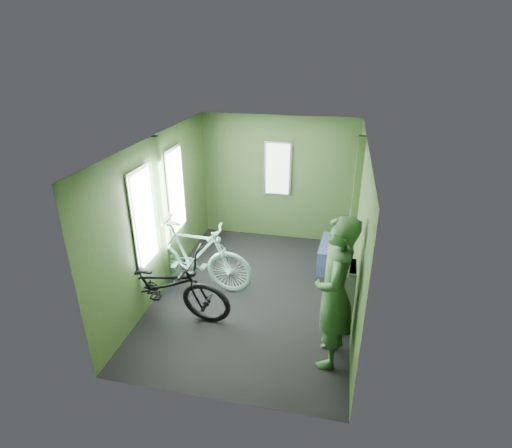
{
  "coord_description": "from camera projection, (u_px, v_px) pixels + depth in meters",
  "views": [
    {
      "loc": [
        1.07,
        -4.9,
        3.46
      ],
      "look_at": [
        0.0,
        0.1,
        1.1
      ],
      "focal_mm": 28.0,
      "sensor_mm": 36.0,
      "label": 1
    }
  ],
  "objects": [
    {
      "name": "bench_seat",
      "position": [
        335.0,
        252.0,
        6.62
      ],
      "size": [
        0.52,
        0.86,
        0.88
      ],
      "rotation": [
        0.0,
        0.0,
        -0.07
      ],
      "color": "navy",
      "rests_on": "ground"
    },
    {
      "name": "room",
      "position": [
        252.0,
        203.0,
        5.44
      ],
      "size": [
        4.0,
        4.02,
        2.31
      ],
      "color": "black",
      "rests_on": "ground"
    },
    {
      "name": "waste_box",
      "position": [
        342.0,
        296.0,
        5.15
      ],
      "size": [
        0.27,
        0.38,
        0.91
      ],
      "primitive_type": "cube",
      "color": "slate",
      "rests_on": "ground"
    },
    {
      "name": "bicycle_mint",
      "position": [
        196.0,
        287.0,
        6.15
      ],
      "size": [
        1.86,
        0.7,
        1.13
      ],
      "primitive_type": "imported",
      "rotation": [
        0.0,
        -0.06,
        1.51
      ],
      "color": "#7FB9A9",
      "rests_on": "ground"
    },
    {
      "name": "bicycle_black",
      "position": [
        164.0,
        315.0,
        5.52
      ],
      "size": [
        2.03,
        1.0,
        1.14
      ],
      "primitive_type": "imported",
      "rotation": [
        0.0,
        -0.18,
        1.5
      ],
      "color": "black",
      "rests_on": "ground"
    },
    {
      "name": "passenger",
      "position": [
        335.0,
        294.0,
        4.39
      ],
      "size": [
        0.47,
        0.71,
        1.84
      ],
      "rotation": [
        0.0,
        0.0,
        -1.62
      ],
      "color": "#2F522D",
      "rests_on": "ground"
    }
  ]
}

